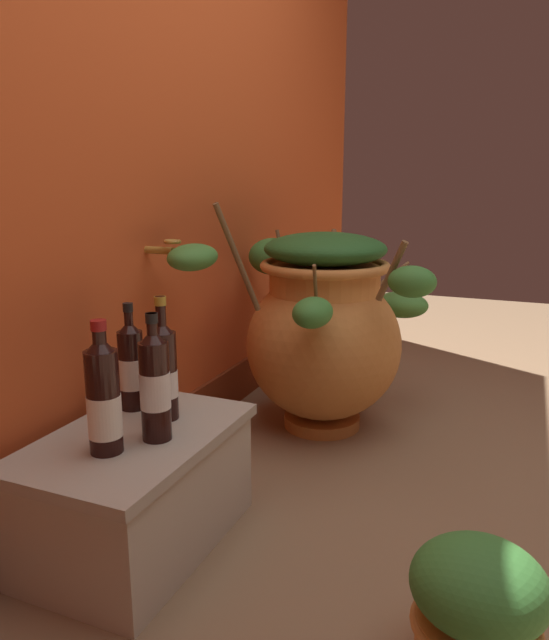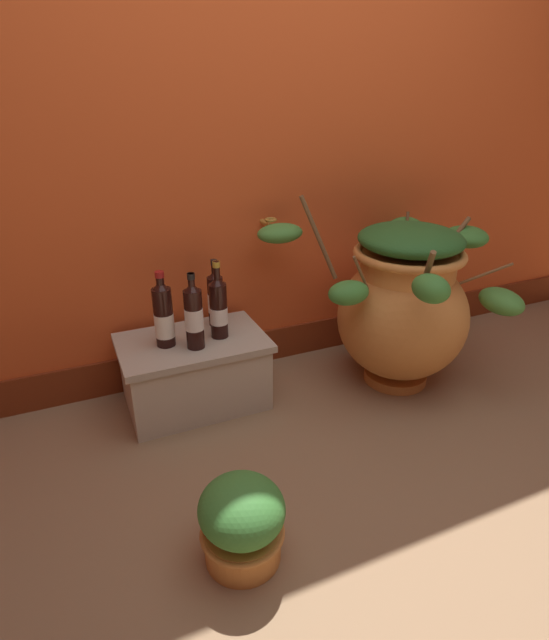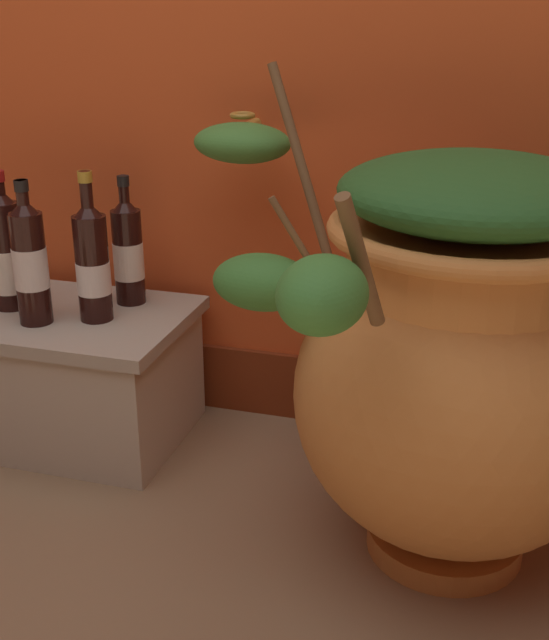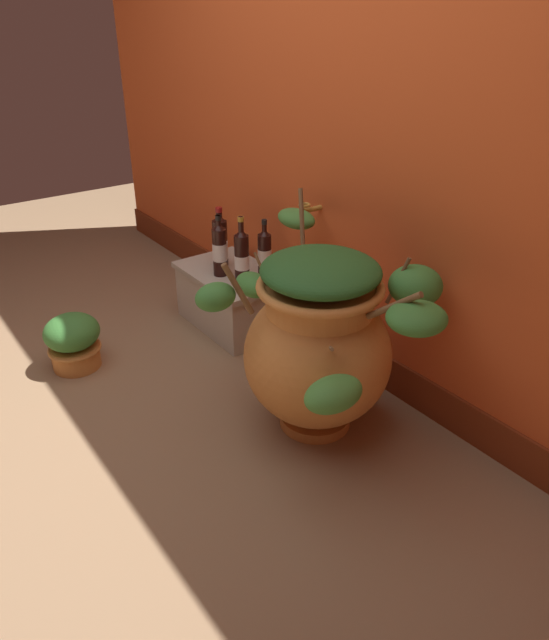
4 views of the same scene
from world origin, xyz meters
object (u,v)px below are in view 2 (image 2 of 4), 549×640
Objects in this scene: wine_bottle_middle at (194,315)px; wine_bottle_back at (216,298)px; wine_bottle_right at (163,315)px; potted_shrub at (242,520)px; terracotta_urn at (404,302)px; wine_bottle_left at (218,307)px.

wine_bottle_middle is 1.06× the size of wine_bottle_back.
wine_bottle_right is 0.28m from wine_bottle_back.
wine_bottle_middle is 0.86m from potted_shrub.
potted_shrub is at bearing -88.97° from wine_bottle_right.
wine_bottle_back is at bearing 159.31° from terracotta_urn.
potted_shrub is at bearing -147.68° from terracotta_urn.
wine_bottle_right is 1.06× the size of wine_bottle_back.
wine_bottle_right is 1.16× the size of potted_shrub.
wine_bottle_right is at bearing 91.03° from potted_shrub.
terracotta_urn is 0.85m from wine_bottle_left.
wine_bottle_right is (-0.11, 0.07, -0.01)m from wine_bottle_middle.
wine_bottle_right is 0.91m from potted_shrub.
wine_bottle_left reaches higher than wine_bottle_middle.
wine_bottle_left is 0.23m from wine_bottle_right.
wine_bottle_right is at bearing 176.44° from wine_bottle_left.
wine_bottle_back reaches higher than potted_shrub.
wine_bottle_left reaches higher than potted_shrub.
potted_shrub is (0.02, -0.86, -0.32)m from wine_bottle_right.
wine_bottle_left is at bearing -3.56° from wine_bottle_right.
terracotta_urn is 3.40× the size of wine_bottle_middle.
wine_bottle_middle is 0.13m from wine_bottle_right.
wine_bottle_middle is 1.00× the size of wine_bottle_right.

